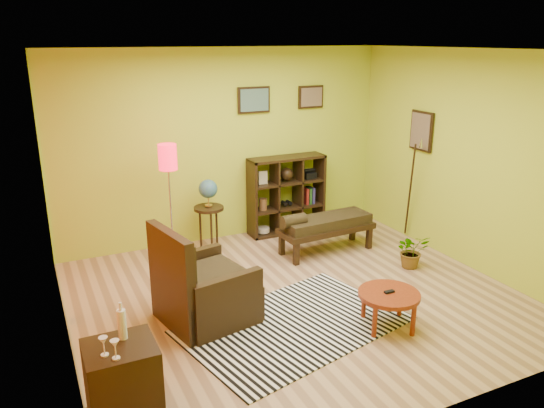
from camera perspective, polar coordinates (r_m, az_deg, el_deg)
name	(u,v)px	position (r m, az deg, el deg)	size (l,w,h in m)	color
ground	(296,297)	(6.33, 2.60, -9.99)	(5.00, 5.00, 0.00)	tan
room_shell	(290,147)	(5.70, 1.95, 6.14)	(5.04, 4.54, 2.82)	#B0C42C
zebra_rug	(294,325)	(5.77, 2.38, -12.85)	(2.28, 1.47, 0.01)	white
coffee_table	(389,297)	(5.72, 12.46, -9.77)	(0.64, 0.64, 0.41)	maroon
armchair	(202,292)	(5.77, -7.58, -9.35)	(1.06, 1.06, 1.10)	black
side_cabinet	(123,381)	(4.57, -15.76, -17.87)	(0.55, 0.50, 0.96)	black
floor_lamp	(168,168)	(6.92, -11.10, 3.81)	(0.25, 0.25, 1.63)	silver
globe_table	(208,197)	(7.49, -6.86, 0.77)	(0.42, 0.42, 1.03)	black
cube_shelf	(287,195)	(8.18, 1.66, 1.01)	(1.20, 0.35, 1.20)	black
bench	(324,225)	(7.47, 5.64, -2.23)	(1.42, 0.57, 0.64)	black
potted_plant	(411,254)	(7.27, 14.77, -5.24)	(0.42, 0.47, 0.37)	#26661E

